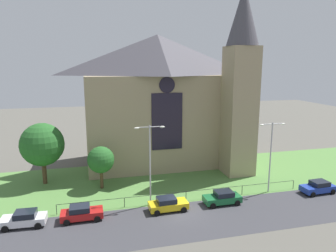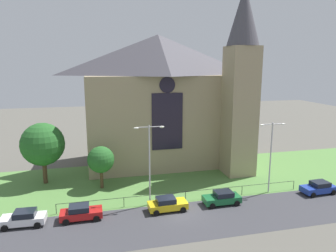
# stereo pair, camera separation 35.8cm
# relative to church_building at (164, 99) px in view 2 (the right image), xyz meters

# --- Properties ---
(ground) EXTENTS (160.00, 160.00, 0.00)m
(ground) POSITION_rel_church_building_xyz_m (-2.09, -7.14, -10.27)
(ground) COLOR #56544C
(road_asphalt) EXTENTS (120.00, 8.00, 0.01)m
(road_asphalt) POSITION_rel_church_building_xyz_m (-2.09, -19.14, -10.27)
(road_asphalt) COLOR #38383D
(road_asphalt) RESTS_ON ground
(grass_verge) EXTENTS (120.00, 20.00, 0.01)m
(grass_verge) POSITION_rel_church_building_xyz_m (-2.09, -9.14, -10.27)
(grass_verge) COLOR #517F3D
(grass_verge) RESTS_ON ground
(church_building) EXTENTS (23.20, 16.20, 26.00)m
(church_building) POSITION_rel_church_building_xyz_m (0.00, 0.00, 0.00)
(church_building) COLOR tan
(church_building) RESTS_ON ground
(iron_railing) EXTENTS (28.64, 0.07, 1.13)m
(iron_railing) POSITION_rel_church_building_xyz_m (-0.77, -14.64, -9.31)
(iron_railing) COLOR black
(iron_railing) RESTS_ON ground
(tree_left_near) EXTENTS (3.38, 3.38, 5.47)m
(tree_left_near) POSITION_rel_church_building_xyz_m (-10.13, -8.47, -6.52)
(tree_left_near) COLOR #4C3823
(tree_left_near) RESTS_ON ground
(tree_left_far) EXTENTS (5.62, 5.62, 8.15)m
(tree_left_far) POSITION_rel_church_building_xyz_m (-17.40, -5.01, -4.95)
(tree_left_far) COLOR #4C3823
(tree_left_far) RESTS_ON ground
(streetlamp_near) EXTENTS (3.37, 0.26, 9.17)m
(streetlamp_near) POSITION_rel_church_building_xyz_m (-4.99, -14.74, -4.52)
(streetlamp_near) COLOR #B2B2B7
(streetlamp_near) RESTS_ON ground
(streetlamp_far) EXTENTS (3.37, 0.26, 8.81)m
(streetlamp_far) POSITION_rel_church_building_xyz_m (9.89, -14.74, -4.72)
(streetlamp_far) COLOR #B2B2B7
(streetlamp_far) RESTS_ON ground
(parked_car_white) EXTENTS (4.28, 2.18, 1.51)m
(parked_car_white) POSITION_rel_church_building_xyz_m (-17.89, -16.34, -9.53)
(parked_car_white) COLOR silver
(parked_car_white) RESTS_ON ground
(parked_car_red) EXTENTS (4.21, 2.05, 1.51)m
(parked_car_red) POSITION_rel_church_building_xyz_m (-12.46, -16.41, -9.53)
(parked_car_red) COLOR #B21919
(parked_car_red) RESTS_ON ground
(parked_car_yellow) EXTENTS (4.25, 2.11, 1.51)m
(parked_car_yellow) POSITION_rel_church_building_xyz_m (-3.44, -16.59, -9.53)
(parked_car_yellow) COLOR gold
(parked_car_yellow) RESTS_ON ground
(parked_car_green) EXTENTS (4.21, 2.05, 1.51)m
(parked_car_green) POSITION_rel_church_building_xyz_m (2.98, -16.47, -9.53)
(parked_car_green) COLOR #196033
(parked_car_green) RESTS_ON ground
(parked_car_blue) EXTENTS (4.27, 2.17, 1.51)m
(parked_car_blue) POSITION_rel_church_building_xyz_m (15.69, -16.47, -9.53)
(parked_car_blue) COLOR #1E3899
(parked_car_blue) RESTS_ON ground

